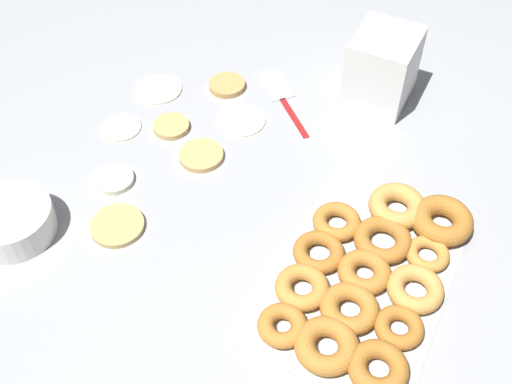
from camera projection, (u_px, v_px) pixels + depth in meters
ground_plane at (216, 163)px, 1.37m from camera, size 3.00×3.00×0.00m
pancake_0 at (114, 179)px, 1.33m from camera, size 0.08×0.08×0.01m
pancake_1 at (117, 226)px, 1.25m from camera, size 0.11×0.11×0.01m
pancake_2 at (158, 88)px, 1.52m from camera, size 0.11×0.11×0.01m
pancake_3 at (242, 120)px, 1.45m from camera, size 0.11×0.11×0.01m
pancake_4 at (201, 155)px, 1.37m from camera, size 0.10×0.10×0.01m
pancake_5 at (171, 126)px, 1.43m from camera, size 0.08×0.08×0.01m
pancake_6 at (227, 85)px, 1.53m from camera, size 0.09×0.09×0.01m
pancake_7 at (120, 128)px, 1.43m from camera, size 0.09×0.09×0.01m
donut_tray at (371, 273)px, 1.16m from camera, size 0.46×0.30×0.05m
batter_bowl at (11, 221)px, 1.22m from camera, size 0.16×0.16×0.06m
container_stack at (382, 68)px, 1.45m from camera, size 0.15×0.14×0.17m
spatula at (277, 91)px, 1.52m from camera, size 0.20×0.21×0.01m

